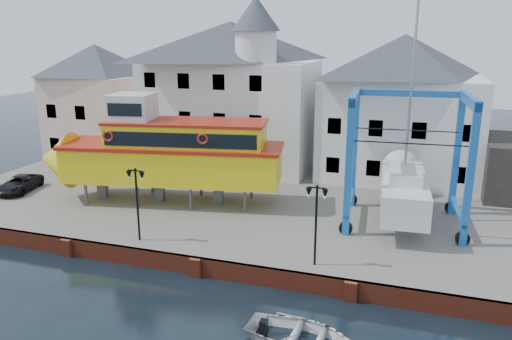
% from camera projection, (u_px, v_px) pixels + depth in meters
% --- Properties ---
extents(ground, '(140.00, 140.00, 0.00)m').
position_uv_depth(ground, '(196.00, 276.00, 26.05)').
color(ground, black).
rests_on(ground, ground).
extents(hardstanding, '(44.00, 22.00, 1.00)m').
position_uv_depth(hardstanding, '(260.00, 202.00, 35.99)').
color(hardstanding, slate).
rests_on(hardstanding, ground).
extents(quay_wall, '(44.00, 0.47, 1.00)m').
position_uv_depth(quay_wall, '(197.00, 266.00, 26.01)').
color(quay_wall, maroon).
rests_on(quay_wall, ground).
extents(building_pink, '(8.00, 7.00, 10.30)m').
position_uv_depth(building_pink, '(99.00, 101.00, 46.31)').
color(building_pink, '#CCA693').
rests_on(building_pink, hardstanding).
extents(building_white_main, '(14.00, 8.30, 14.00)m').
position_uv_depth(building_white_main, '(232.00, 93.00, 42.42)').
color(building_white_main, silver).
rests_on(building_white_main, hardstanding).
extents(building_white_right, '(12.00, 8.00, 11.20)m').
position_uv_depth(building_white_right, '(401.00, 108.00, 39.01)').
color(building_white_right, silver).
rests_on(building_white_right, hardstanding).
extents(lamp_post_left, '(1.12, 0.32, 4.20)m').
position_uv_depth(lamp_post_left, '(136.00, 186.00, 27.24)').
color(lamp_post_left, black).
rests_on(lamp_post_left, hardstanding).
extents(lamp_post_right, '(1.12, 0.32, 4.20)m').
position_uv_depth(lamp_post_right, '(317.00, 205.00, 24.24)').
color(lamp_post_right, black).
rests_on(lamp_post_right, hardstanding).
extents(tour_boat, '(17.39, 6.95, 7.38)m').
position_uv_depth(tour_boat, '(158.00, 152.00, 33.73)').
color(tour_boat, '#59595E').
rests_on(tour_boat, hardstanding).
extents(travel_lift, '(7.48, 10.23, 15.22)m').
position_uv_depth(travel_lift, '(403.00, 179.00, 30.74)').
color(travel_lift, '#1558A2').
rests_on(travel_lift, hardstanding).
extents(van, '(2.72, 4.43, 1.15)m').
position_uv_depth(van, '(19.00, 184.00, 36.58)').
color(van, black).
rests_on(van, hardstanding).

